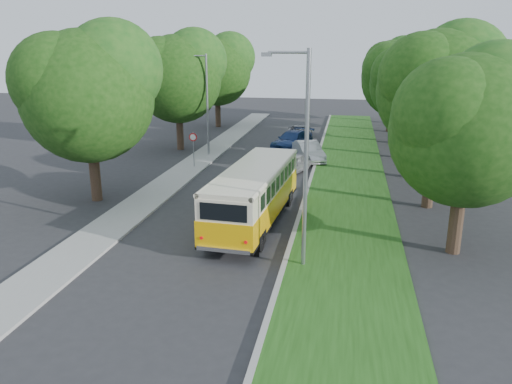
% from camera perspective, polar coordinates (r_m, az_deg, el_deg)
% --- Properties ---
extents(ground, '(120.00, 120.00, 0.00)m').
position_cam_1_polar(ground, '(22.20, -5.16, -4.98)').
color(ground, '#2A2A2D').
rests_on(ground, ground).
extents(curb, '(0.20, 70.00, 0.15)m').
position_cam_1_polar(curb, '(26.22, 5.38, -1.42)').
color(curb, gray).
rests_on(curb, ground).
extents(grass_verge, '(4.50, 70.00, 0.13)m').
position_cam_1_polar(grass_verge, '(26.14, 10.52, -1.71)').
color(grass_verge, '#1E4813').
rests_on(grass_verge, ground).
extents(sidewalk, '(2.20, 70.00, 0.12)m').
position_cam_1_polar(sidewalk, '(28.17, -11.88, -0.48)').
color(sidewalk, gray).
rests_on(sidewalk, ground).
extents(treeline, '(24.27, 41.91, 9.46)m').
position_cam_1_polar(treeline, '(38.02, 6.78, 13.06)').
color(treeline, '#332319').
rests_on(treeline, ground).
extents(lamppost_near, '(1.71, 0.16, 8.00)m').
position_cam_1_polar(lamppost_near, '(17.84, 5.46, 4.34)').
color(lamppost_near, gray).
rests_on(lamppost_near, ground).
extents(lamppost_far, '(1.71, 0.16, 7.50)m').
position_cam_1_polar(lamppost_far, '(37.57, -5.75, 10.28)').
color(lamppost_far, gray).
rests_on(lamppost_far, ground).
extents(warning_sign, '(0.56, 0.10, 2.50)m').
position_cam_1_polar(warning_sign, '(34.05, -7.18, 5.51)').
color(warning_sign, gray).
rests_on(warning_sign, ground).
extents(vintage_bus, '(3.06, 9.52, 2.79)m').
position_cam_1_polar(vintage_bus, '(23.08, -0.20, -0.42)').
color(vintage_bus, '#FFB808').
rests_on(vintage_bus, ground).
extents(car_silver, '(2.73, 3.97, 1.26)m').
position_cam_1_polar(car_silver, '(32.69, 3.98, 3.21)').
color(car_silver, '#A2A1A6').
rests_on(car_silver, ground).
extents(car_white, '(2.87, 4.54, 1.41)m').
position_cam_1_polar(car_white, '(36.37, 6.02, 4.63)').
color(car_white, silver).
rests_on(car_white, ground).
extents(car_blue, '(3.55, 5.42, 1.46)m').
position_cam_1_polar(car_blue, '(40.43, 4.18, 5.90)').
color(car_blue, navy).
rests_on(car_blue, ground).
extents(car_grey, '(2.56, 4.93, 1.33)m').
position_cam_1_polar(car_grey, '(44.11, 5.00, 6.68)').
color(car_grey, '#55585C').
rests_on(car_grey, ground).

